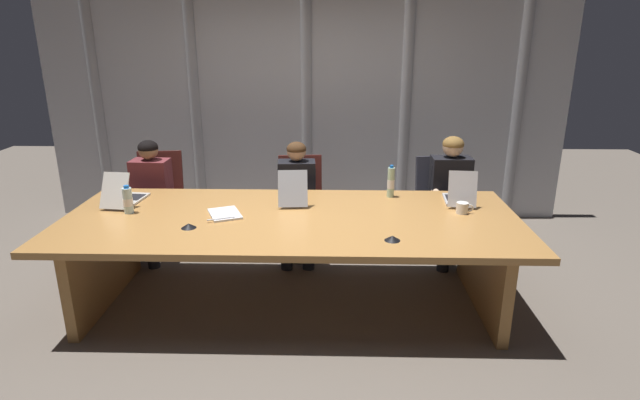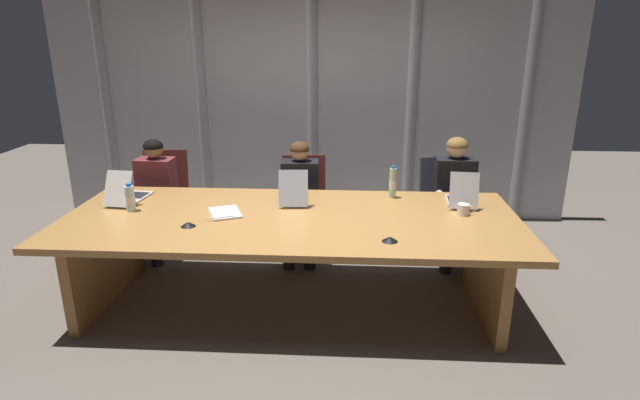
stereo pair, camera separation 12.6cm
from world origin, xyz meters
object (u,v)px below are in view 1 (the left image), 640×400
laptop_left_end (125,196)px  laptop_left_mid (293,195)px  office_chair_center (440,218)px  conference_mic_middle (189,226)px  water_bottle_primary (128,201)px  person_left_end (149,193)px  laptop_center (459,196)px  office_chair_left_end (161,214)px  coffee_mug_near (463,208)px  water_bottle_secondary (391,182)px  person_left_mid (297,195)px  office_chair_left_mid (301,217)px  person_center (452,192)px  spiral_notepad (225,214)px  conference_mic_left_side (392,238)px

laptop_left_end → laptop_left_mid: size_ratio=1.11×
office_chair_center → conference_mic_middle: bearing=-65.5°
water_bottle_primary → person_left_end: bearing=100.4°
laptop_center → conference_mic_middle: laptop_center is taller
office_chair_left_end → person_left_end: size_ratio=0.86×
office_chair_center → coffee_mug_near: (-0.04, -0.96, 0.44)m
water_bottle_secondary → person_left_mid: bearing=155.1°
coffee_mug_near → office_chair_left_mid: bearing=144.2°
laptop_left_mid → water_bottle_primary: (-1.27, -0.31, 0.04)m
office_chair_left_end → person_left_mid: person_left_mid is taller
office_chair_center → water_bottle_secondary: bearing=-53.5°
laptop_left_end → person_center: (2.85, 0.61, -0.13)m
office_chair_center → person_left_mid: 1.44m
office_chair_center → water_bottle_primary: size_ratio=4.14×
person_left_mid → water_bottle_secondary: bearing=61.6°
office_chair_left_end → office_chair_center: (2.79, -0.00, -0.01)m
office_chair_left_mid → water_bottle_secondary: water_bottle_secondary is taller
laptop_left_end → water_bottle_primary: laptop_left_end is taller
office_chair_center → spiral_notepad: office_chair_center is taller
person_left_end → coffee_mug_near: person_left_end is taller
person_center → water_bottle_primary: person_center is taller
water_bottle_primary → conference_mic_left_side: water_bottle_primary is taller
person_left_end → conference_mic_left_side: size_ratio=10.29×
laptop_center → spiral_notepad: 1.92m
conference_mic_left_side → conference_mic_middle: 1.47m
office_chair_center → person_left_mid: person_left_mid is taller
office_chair_center → coffee_mug_near: 1.06m
person_center → water_bottle_primary: 2.86m
coffee_mug_near → conference_mic_middle: size_ratio=1.24×
person_left_end → conference_mic_middle: size_ratio=10.29×
laptop_left_mid → person_center: person_center is taller
office_chair_left_end → person_center: 2.87m
laptop_center → office_chair_center: size_ratio=0.43×
laptop_left_mid → person_left_mid: (-0.00, 0.55, -0.17)m
laptop_left_mid → laptop_center: bearing=-93.9°
laptop_left_mid → conference_mic_left_side: bearing=-141.8°
person_left_mid → water_bottle_primary: bearing=-59.4°
office_chair_left_end → coffee_mug_near: office_chair_left_end is taller
water_bottle_primary → person_left_mid: bearing=34.2°
laptop_center → office_chair_left_mid: bearing=67.6°
laptop_center → office_chair_left_end: (-2.78, 0.71, -0.44)m
coffee_mug_near → conference_mic_left_side: size_ratio=1.24×
person_left_end → water_bottle_secondary: size_ratio=4.02×
water_bottle_primary → laptop_center: bearing=6.8°
laptop_left_mid → office_chair_center: bearing=-67.2°
office_chair_center → conference_mic_left_side: 1.72m
office_chair_left_end → spiral_notepad: size_ratio=2.65×
spiral_notepad → person_left_end: bearing=112.9°
person_left_mid → conference_mic_left_side: (0.75, -1.37, 0.13)m
laptop_left_mid → office_chair_center: (1.40, 0.72, -0.45)m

